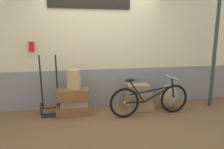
{
  "coord_description": "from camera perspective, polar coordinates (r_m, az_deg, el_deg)",
  "views": [
    {
      "loc": [
        -0.66,
        -3.85,
        1.64
      ],
      "look_at": [
        0.16,
        0.23,
        0.83
      ],
      "focal_mm": 33.42,
      "sensor_mm": 36.0,
      "label": 1
    }
  ],
  "objects": [
    {
      "name": "ground",
      "position": [
        4.25,
        -1.53,
        -12.14
      ],
      "size": [
        9.19,
        5.2,
        0.06
      ],
      "primitive_type": "cube",
      "color": "brown"
    },
    {
      "name": "station_building",
      "position": [
        4.76,
        -3.25,
        6.64
      ],
      "size": [
        7.19,
        0.74,
        2.55
      ],
      "color": "gray",
      "rests_on": "ground"
    },
    {
      "name": "suitcase_0",
      "position": [
        4.45,
        -10.51,
        -9.59
      ],
      "size": [
        0.72,
        0.42,
        0.17
      ],
      "primitive_type": "cube",
      "rotation": [
        0.0,
        0.0,
        0.06
      ],
      "color": "brown",
      "rests_on": "ground"
    },
    {
      "name": "suitcase_1",
      "position": [
        4.43,
        -10.33,
        -7.42
      ],
      "size": [
        0.55,
        0.35,
        0.16
      ],
      "primitive_type": "cube",
      "rotation": [
        0.0,
        0.0,
        -0.01
      ],
      "color": "#937051",
      "rests_on": "suitcase_0"
    },
    {
      "name": "suitcase_2",
      "position": [
        4.33,
        -10.67,
        -5.31
      ],
      "size": [
        0.64,
        0.38,
        0.22
      ],
      "primitive_type": "cube",
      "rotation": [
        0.0,
        0.0,
        0.05
      ],
      "color": "brown",
      "rests_on": "suitcase_1"
    },
    {
      "name": "suitcase_3",
      "position": [
        4.71,
        7.36,
        -8.39
      ],
      "size": [
        0.62,
        0.45,
        0.16
      ],
      "primitive_type": "cube",
      "rotation": [
        0.0,
        0.0,
        -0.06
      ],
      "color": "#937051",
      "rests_on": "ground"
    },
    {
      "name": "suitcase_4",
      "position": [
        4.61,
        7.28,
        -6.35
      ],
      "size": [
        0.52,
        0.38,
        0.22
      ],
      "primitive_type": "cube",
      "rotation": [
        0.0,
        0.0,
        0.04
      ],
      "color": "#937051",
      "rests_on": "suitcase_3"
    },
    {
      "name": "suitcase_5",
      "position": [
        4.59,
        7.14,
        -3.84
      ],
      "size": [
        0.49,
        0.37,
        0.19
      ],
      "primitive_type": "cube",
      "rotation": [
        0.0,
        0.0,
        -0.1
      ],
      "color": "#937051",
      "rests_on": "suitcase_4"
    },
    {
      "name": "wicker_basket",
      "position": [
        4.28,
        -10.48,
        -1.25
      ],
      "size": [
        0.28,
        0.28,
        0.4
      ],
      "primitive_type": "cylinder",
      "color": "tan",
      "rests_on": "suitcase_2"
    },
    {
      "name": "luggage_trolley",
      "position": [
        4.49,
        -16.59,
        -6.73
      ],
      "size": [
        0.39,
        0.35,
        1.24
      ],
      "color": "black",
      "rests_on": "ground"
    },
    {
      "name": "burlap_sack",
      "position": [
        4.84,
        15.19,
        -5.83
      ],
      "size": [
        0.4,
        0.34,
        0.54
      ],
      "primitive_type": "ellipsoid",
      "color": "#9E8966",
      "rests_on": "ground"
    },
    {
      "name": "bicycle",
      "position": [
        4.34,
        10.26,
        -6.74
      ],
      "size": [
        1.7,
        0.46,
        0.79
      ],
      "color": "black",
      "rests_on": "ground"
    }
  ]
}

